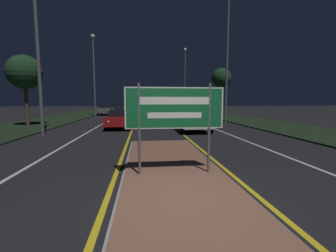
% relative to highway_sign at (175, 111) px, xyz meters
% --- Properties ---
extents(ground_plane, '(160.00, 160.00, 0.00)m').
position_rel_highway_sign_xyz_m(ground_plane, '(0.00, -1.57, -1.70)').
color(ground_plane, black).
extents(median_island, '(2.68, 9.64, 0.10)m').
position_rel_highway_sign_xyz_m(median_island, '(0.00, 0.00, -1.66)').
color(median_island, '#999993').
rests_on(median_island, ground_plane).
extents(verge_left, '(5.00, 100.00, 0.08)m').
position_rel_highway_sign_xyz_m(verge_left, '(-9.50, 18.43, -1.66)').
color(verge_left, black).
rests_on(verge_left, ground_plane).
extents(verge_right, '(5.00, 100.00, 0.08)m').
position_rel_highway_sign_xyz_m(verge_right, '(9.50, 18.43, -1.66)').
color(verge_right, black).
rests_on(verge_right, ground_plane).
extents(centre_line_yellow_left, '(0.12, 70.00, 0.01)m').
position_rel_highway_sign_xyz_m(centre_line_yellow_left, '(-1.53, 23.43, -1.69)').
color(centre_line_yellow_left, gold).
rests_on(centre_line_yellow_left, ground_plane).
extents(centre_line_yellow_right, '(0.12, 70.00, 0.01)m').
position_rel_highway_sign_xyz_m(centre_line_yellow_right, '(1.53, 23.43, -1.69)').
color(centre_line_yellow_right, gold).
rests_on(centre_line_yellow_right, ground_plane).
extents(lane_line_white_left, '(0.12, 70.00, 0.01)m').
position_rel_highway_sign_xyz_m(lane_line_white_left, '(-4.20, 23.43, -1.69)').
color(lane_line_white_left, silver).
rests_on(lane_line_white_left, ground_plane).
extents(lane_line_white_right, '(0.12, 70.00, 0.01)m').
position_rel_highway_sign_xyz_m(lane_line_white_right, '(4.20, 23.43, -1.69)').
color(lane_line_white_right, silver).
rests_on(lane_line_white_right, ground_plane).
extents(edge_line_white_left, '(0.10, 70.00, 0.01)m').
position_rel_highway_sign_xyz_m(edge_line_white_left, '(-7.20, 23.43, -1.69)').
color(edge_line_white_left, silver).
rests_on(edge_line_white_left, ground_plane).
extents(edge_line_white_right, '(0.10, 70.00, 0.01)m').
position_rel_highway_sign_xyz_m(edge_line_white_right, '(7.20, 23.43, -1.69)').
color(edge_line_white_right, silver).
rests_on(edge_line_white_right, ground_plane).
extents(highway_sign, '(2.47, 0.07, 2.29)m').
position_rel_highway_sign_xyz_m(highway_sign, '(0.00, 0.00, 0.00)').
color(highway_sign, '#56565B').
rests_on(highway_sign, median_island).
extents(streetlight_left_near, '(0.52, 0.52, 9.45)m').
position_rel_highway_sign_xyz_m(streetlight_left_near, '(-6.36, 7.60, 4.36)').
color(streetlight_left_near, '#56565B').
rests_on(streetlight_left_near, ground_plane).
extents(streetlight_left_far, '(0.50, 0.50, 9.84)m').
position_rel_highway_sign_xyz_m(streetlight_left_far, '(-6.60, 23.05, 4.43)').
color(streetlight_left_far, '#56565B').
rests_on(streetlight_left_far, ground_plane).
extents(streetlight_right_near, '(0.53, 0.53, 11.41)m').
position_rel_highway_sign_xyz_m(streetlight_right_near, '(6.38, 13.29, 5.47)').
color(streetlight_right_near, '#56565B').
rests_on(streetlight_right_near, ground_plane).
extents(streetlight_right_far, '(0.53, 0.53, 10.62)m').
position_rel_highway_sign_xyz_m(streetlight_right_far, '(6.32, 32.08, 5.02)').
color(streetlight_right_far, '#56565B').
rests_on(streetlight_right_far, ground_plane).
extents(car_receding_0, '(1.97, 4.23, 1.47)m').
position_rel_highway_sign_xyz_m(car_receding_0, '(2.41, 8.77, -0.93)').
color(car_receding_0, silver).
rests_on(car_receding_0, ground_plane).
extents(car_receding_1, '(2.00, 4.20, 1.47)m').
position_rel_highway_sign_xyz_m(car_receding_1, '(2.46, 20.86, -0.92)').
color(car_receding_1, black).
rests_on(car_receding_1, ground_plane).
extents(car_receding_2, '(2.00, 4.35, 1.46)m').
position_rel_highway_sign_xyz_m(car_receding_2, '(5.62, 33.91, -0.92)').
color(car_receding_2, silver).
rests_on(car_receding_2, ground_plane).
extents(car_receding_3, '(2.01, 4.15, 1.43)m').
position_rel_highway_sign_xyz_m(car_receding_3, '(2.79, 43.61, -0.93)').
color(car_receding_3, maroon).
rests_on(car_receding_3, ground_plane).
extents(car_approaching_0, '(1.88, 4.59, 1.28)m').
position_rel_highway_sign_xyz_m(car_approaching_0, '(-2.39, 11.07, -1.01)').
color(car_approaching_0, maroon).
rests_on(car_approaching_0, ground_plane).
extents(car_approaching_1, '(1.97, 4.07, 1.47)m').
position_rel_highway_sign_xyz_m(car_approaching_1, '(-5.83, 26.36, -0.93)').
color(car_approaching_1, '#4C514C').
rests_on(car_approaching_1, ground_plane).
extents(car_approaching_2, '(1.96, 4.70, 1.55)m').
position_rel_highway_sign_xyz_m(car_approaching_2, '(-5.69, 38.38, -0.88)').
color(car_approaching_2, black).
rests_on(car_approaching_2, ground_plane).
extents(roadside_palm_left, '(2.47, 2.47, 5.20)m').
position_rel_highway_sign_xyz_m(roadside_palm_left, '(-9.38, 12.32, 2.32)').
color(roadside_palm_left, '#4C3823').
rests_on(roadside_palm_left, verge_left).
extents(roadside_palm_right, '(2.33, 2.33, 5.76)m').
position_rel_highway_sign_xyz_m(roadside_palm_right, '(8.65, 20.88, 2.93)').
color(roadside_palm_right, '#4C3823').
rests_on(roadside_palm_right, verge_right).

